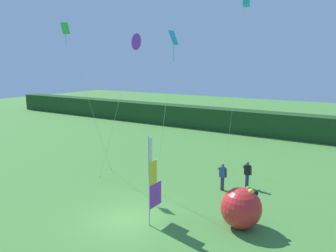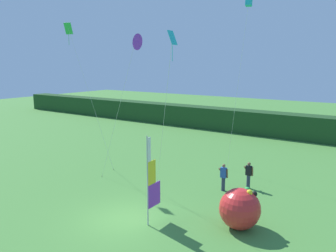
% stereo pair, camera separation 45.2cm
% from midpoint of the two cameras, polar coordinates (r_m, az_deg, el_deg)
% --- Properties ---
extents(ground_plane, '(120.00, 120.00, 0.00)m').
position_cam_midpoint_polar(ground_plane, '(17.21, -7.91, -15.52)').
color(ground_plane, '#478438').
extents(distant_treeline, '(80.00, 2.40, 2.49)m').
position_cam_midpoint_polar(distant_treeline, '(37.09, 16.24, 0.38)').
color(distant_treeline, '#1E421E').
rests_on(distant_treeline, ground).
extents(banner_flag, '(0.06, 1.03, 4.33)m').
position_cam_midpoint_polar(banner_flag, '(15.95, -3.45, -9.49)').
color(banner_flag, '#B7B7BC').
rests_on(banner_flag, ground).
extents(person_near_banner, '(0.55, 0.48, 1.66)m').
position_cam_midpoint_polar(person_near_banner, '(20.56, 8.65, -8.44)').
color(person_near_banner, '#2D334C').
rests_on(person_near_banner, ground).
extents(person_mid_field, '(0.55, 0.48, 1.65)m').
position_cam_midpoint_polar(person_mid_field, '(21.26, 12.77, -7.96)').
color(person_mid_field, '#2D334C').
rests_on(person_mid_field, ground).
extents(inflatable_balloon, '(1.92, 1.92, 1.96)m').
position_cam_midpoint_polar(inflatable_balloon, '(16.26, 11.57, -13.51)').
color(inflatable_balloon, red).
rests_on(inflatable_balloon, ground).
extents(kite_green_diamond_0, '(2.82, 1.55, 10.26)m').
position_cam_midpoint_polar(kite_green_diamond_0, '(24.31, -17.05, 13.81)').
color(kite_green_diamond_0, brown).
rests_on(kite_green_diamond_0, ground).
extents(kite_cyan_diamond_2, '(2.87, 2.65, 9.02)m').
position_cam_midpoint_polar(kite_cyan_diamond_2, '(15.82, -0.24, 11.89)').
color(kite_cyan_diamond_2, brown).
rests_on(kite_cyan_diamond_2, ground).
extents(kite_purple_delta_3, '(3.29, 0.96, 9.30)m').
position_cam_midpoint_polar(kite_purple_delta_3, '(20.14, -6.49, 14.06)').
color(kite_purple_delta_3, brown).
rests_on(kite_purple_delta_3, ground).
extents(kite_cyan_box_4, '(1.59, 0.84, 11.73)m').
position_cam_midpoint_polar(kite_cyan_box_4, '(23.06, 12.61, 19.69)').
color(kite_cyan_box_4, brown).
rests_on(kite_cyan_box_4, ground).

